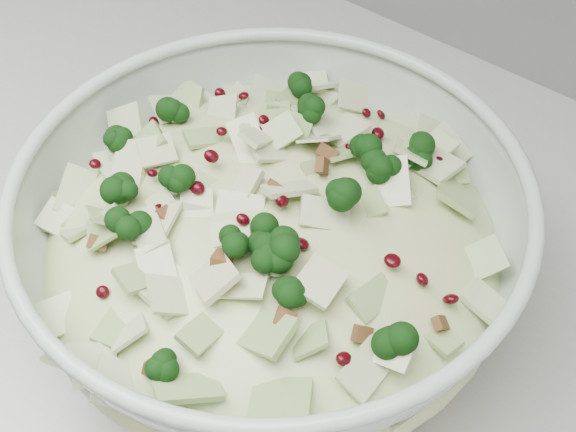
# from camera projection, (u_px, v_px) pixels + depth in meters

# --- Properties ---
(counter) EXTENTS (3.60, 0.60, 0.90)m
(counter) POSITION_uv_depth(u_px,v_px,m) (42.00, 254.00, 1.22)
(counter) COLOR #BBBBB6
(counter) RESTS_ON floor
(mixing_bowl) EXTENTS (0.39, 0.39, 0.14)m
(mixing_bowl) POSITION_uv_depth(u_px,v_px,m) (272.00, 249.00, 0.55)
(mixing_bowl) COLOR #B1C2B5
(mixing_bowl) RESTS_ON counter
(salad) EXTENTS (0.39, 0.39, 0.14)m
(salad) POSITION_uv_depth(u_px,v_px,m) (272.00, 228.00, 0.54)
(salad) COLOR beige
(salad) RESTS_ON mixing_bowl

